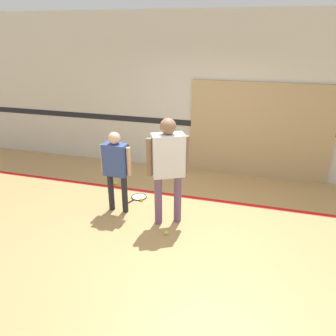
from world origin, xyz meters
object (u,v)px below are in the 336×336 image
racket_spare_on_floor (138,197)px  tennis_ball_stray_left (115,183)px  person_instructor (168,161)px  person_student_left (116,164)px  tennis_ball_near_instructor (166,233)px  tennis_ball_by_spare_racket (141,199)px

racket_spare_on_floor → tennis_ball_stray_left: bearing=-99.7°
person_instructor → person_student_left: size_ratio=1.22×
person_student_left → tennis_ball_near_instructor: bearing=-23.1°
racket_spare_on_floor → tennis_ball_stray_left: (-0.64, 0.39, 0.02)m
tennis_ball_near_instructor → tennis_ball_stray_left: size_ratio=1.00×
racket_spare_on_floor → tennis_ball_near_instructor: (0.82, -0.98, 0.02)m
tennis_ball_by_spare_racket → tennis_ball_stray_left: 0.88m
person_instructor → person_student_left: 0.93m
person_student_left → racket_spare_on_floor: (0.16, 0.51, -0.84)m
racket_spare_on_floor → person_instructor: bearing=71.9°
person_instructor → tennis_ball_by_spare_racket: (-0.65, 0.53, -1.01)m
tennis_ball_near_instructor → tennis_ball_stray_left: (-1.46, 1.37, 0.00)m
racket_spare_on_floor → tennis_ball_by_spare_racket: bearing=67.4°
racket_spare_on_floor → tennis_ball_by_spare_racket: 0.14m
person_instructor → tennis_ball_by_spare_racket: size_ratio=25.52×
person_student_left → tennis_ball_near_instructor: (0.98, -0.47, -0.82)m
tennis_ball_by_spare_racket → person_instructor: bearing=-39.2°
racket_spare_on_floor → person_student_left: bearing=4.9°
person_student_left → tennis_ball_stray_left: (-0.48, 0.90, -0.82)m
racket_spare_on_floor → tennis_ball_near_instructor: bearing=61.7°
person_student_left → tennis_ball_by_spare_racket: (0.25, 0.41, -0.82)m
tennis_ball_near_instructor → person_instructor: bearing=102.1°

